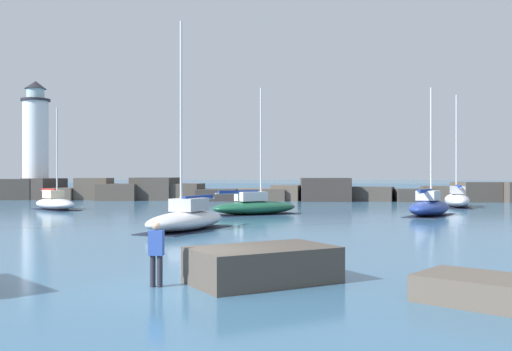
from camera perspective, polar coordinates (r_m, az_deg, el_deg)
name	(u,v)px	position (r m, az deg, el deg)	size (l,w,h in m)	color
ground_plane	(191,287)	(14.50, -6.49, -11.01)	(600.00, 600.00, 0.00)	#3D6B8E
open_sea_beyond	(301,188)	(121.35, 4.54, -1.22)	(400.00, 116.00, 0.01)	#2D5B7F
breakwater_jetty	(276,191)	(61.30, 2.00, -1.60)	(66.10, 6.83, 2.59)	#423D38
lighthouse	(36,148)	(69.84, -21.18, 2.58)	(3.81, 3.81, 13.49)	gray
foreground_rocks	(213,270)	(14.23, -4.29, -9.42)	(15.69, 5.25, 0.99)	#4C443D
sailboat_moored_1	(186,218)	(28.93, -6.98, -4.27)	(4.08, 6.84, 10.38)	silver
sailboat_moored_2	(429,206)	(40.32, 16.93, -2.97)	(4.52, 6.20, 8.74)	navy
sailboat_moored_3	(55,203)	(47.89, -19.49, -2.57)	(5.44, 5.08, 8.08)	silver
sailboat_moored_4	(254,206)	(39.86, -0.16, -3.09)	(6.72, 5.74, 8.89)	#195138
sailboat_moored_6	(457,199)	(52.33, 19.46, -2.23)	(3.19, 8.36, 9.79)	white
person_on_rocks	(156,251)	(14.47, -9.94, -7.41)	(0.36, 0.22, 1.62)	#282833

